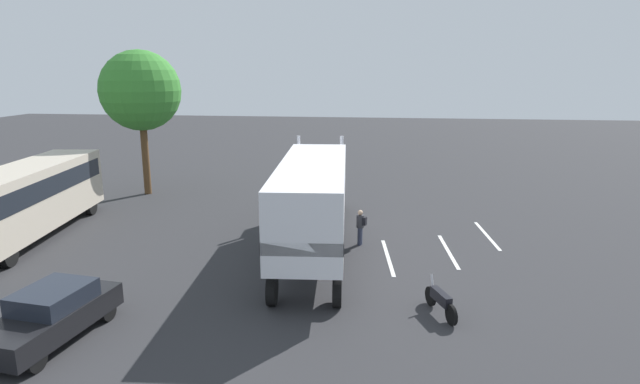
% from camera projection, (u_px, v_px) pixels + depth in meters
% --- Properties ---
extents(ground_plane, '(120.00, 120.00, 0.00)m').
position_uv_depth(ground_plane, '(322.00, 218.00, 28.13)').
color(ground_plane, '#2D2D30').
extents(lane_stripe_near, '(4.39, 0.63, 0.01)m').
position_uv_depth(lane_stripe_near, '(388.00, 257.00, 22.36)').
color(lane_stripe_near, silver).
rests_on(lane_stripe_near, ground_plane).
extents(lane_stripe_mid, '(4.40, 0.53, 0.01)m').
position_uv_depth(lane_stripe_mid, '(448.00, 251.00, 23.07)').
color(lane_stripe_mid, silver).
rests_on(lane_stripe_mid, ground_plane).
extents(lane_stripe_far, '(4.40, 0.55, 0.01)m').
position_uv_depth(lane_stripe_far, '(487.00, 235.00, 25.24)').
color(lane_stripe_far, silver).
rests_on(lane_stripe_far, ground_plane).
extents(semi_truck, '(14.32, 3.87, 4.50)m').
position_uv_depth(semi_truck, '(314.00, 196.00, 22.45)').
color(semi_truck, white).
rests_on(semi_truck, ground_plane).
extents(person_bystander, '(0.37, 0.47, 1.63)m').
position_uv_depth(person_bystander, '(361.00, 226.00, 23.73)').
color(person_bystander, '#2D3347').
rests_on(person_bystander, ground_plane).
extents(parked_bus, '(11.23, 3.91, 3.40)m').
position_uv_depth(parked_bus, '(26.00, 196.00, 24.42)').
color(parked_bus, '#BFB29E').
rests_on(parked_bus, ground_plane).
extents(parked_car, '(4.59, 2.35, 1.57)m').
position_uv_depth(parked_car, '(51.00, 314.00, 15.38)').
color(parked_car, black).
rests_on(parked_car, ground_plane).
extents(motorcycle, '(2.00, 0.87, 1.12)m').
position_uv_depth(motorcycle, '(441.00, 301.00, 17.04)').
color(motorcycle, black).
rests_on(motorcycle, ground_plane).
extents(tree_center, '(4.92, 4.92, 8.97)m').
position_uv_depth(tree_center, '(140.00, 91.00, 32.24)').
color(tree_center, brown).
rests_on(tree_center, ground_plane).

